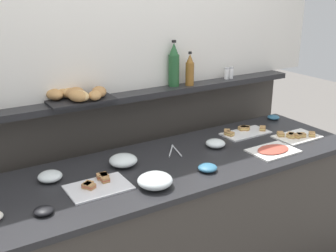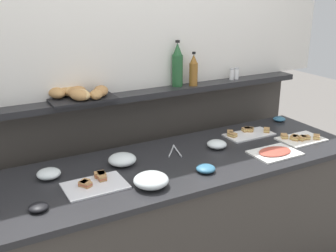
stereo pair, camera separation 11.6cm
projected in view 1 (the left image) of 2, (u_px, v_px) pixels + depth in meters
The scene contains 20 objects.
ground_plane at pixel (137, 241), 3.21m from camera, with size 12.00×12.00×0.00m, color slate.
buffet_counter at pixel (178, 227), 2.58m from camera, with size 2.35×0.75×0.92m.
back_ledge_unit at pixel (137, 168), 2.96m from camera, with size 2.53×0.22×1.24m.
sandwich_platter_side at pixel (244, 132), 2.86m from camera, with size 0.34×0.18×0.04m.
sandwich_platter_front at pixel (98, 185), 2.11m from camera, with size 0.32×0.22×0.04m.
sandwich_platter_rear at pixel (296, 136), 2.78m from camera, with size 0.30×0.20×0.04m.
cold_cuts_platter at pixel (273, 150), 2.55m from camera, with size 0.30×0.21×0.02m.
glass_bowl_large at pixel (123, 161), 2.35m from camera, with size 0.16×0.16×0.07m.
glass_bowl_medium at pixel (50, 177), 2.17m from camera, with size 0.13×0.13×0.05m.
glass_bowl_small at pixel (155, 181), 2.10m from camera, with size 0.18×0.18×0.07m.
glass_bowl_extra at pixel (215, 144), 2.62m from camera, with size 0.13×0.13×0.05m.
condiment_bowl_cream at pixel (44, 211), 1.86m from camera, with size 0.09×0.09×0.03m, color black.
condiment_bowl_dark at pixel (273, 117), 3.16m from camera, with size 0.09×0.09×0.03m, color teal.
condiment_bowl_teal at pixel (207, 168), 2.29m from camera, with size 0.11×0.11×0.04m, color teal.
serving_tongs at pixel (174, 150), 2.56m from camera, with size 0.12×0.18×0.01m.
wine_bottle_green at pixel (174, 66), 2.81m from camera, with size 0.08×0.08×0.32m.
vinegar_bottle_amber at pixel (190, 70), 2.84m from camera, with size 0.06×0.06×0.24m.
salt_shaker at pixel (227, 73), 3.05m from camera, with size 0.03×0.03×0.09m.
pepper_shaker at pixel (231, 73), 3.07m from camera, with size 0.03×0.03×0.09m.
bread_basket at pixel (76, 95), 2.47m from camera, with size 0.40×0.29×0.08m.
Camera 1 is at (-1.21, -1.86, 1.91)m, focal length 43.70 mm.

